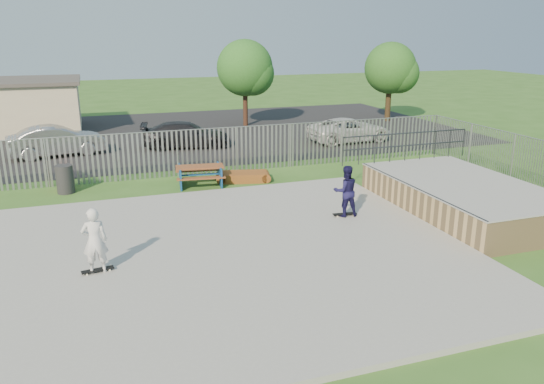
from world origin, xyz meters
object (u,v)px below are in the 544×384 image
object	(u,v)px
picnic_table	(200,175)
trash_bin_red	(65,178)
tree_mid	(245,68)
skater_navy	(346,191)
trash_bin_grey	(65,179)
skater_white	(95,241)
car_silver	(57,141)
tree_right	(390,68)
funbox	(243,177)
car_white	(350,130)
car_dark	(186,135)

from	to	relation	value
picnic_table	trash_bin_red	xyz separation A→B (m)	(-5.18, 1.12, 0.05)
picnic_table	tree_mid	world-z (taller)	tree_mid
picnic_table	skater_navy	size ratio (longest dim) A/B	1.22
picnic_table	trash_bin_grey	bearing A→B (deg)	-179.79
trash_bin_grey	picnic_table	bearing A→B (deg)	-7.06
trash_bin_red	skater_white	bearing A→B (deg)	-83.44
car_silver	tree_right	distance (m)	21.95
funbox	tree_mid	size ratio (longest dim) A/B	0.37
trash_bin_grey	skater_white	xyz separation A→B (m)	(0.97, -8.16, 0.46)
skater_navy	skater_white	distance (m)	8.10
picnic_table	car_white	world-z (taller)	car_white
trash_bin_red	skater_white	world-z (taller)	skater_white
funbox	car_white	size ratio (longest dim) A/B	0.43
funbox	car_white	distance (m)	9.99
tree_right	tree_mid	bearing A→B (deg)	172.49
car_white	skater_white	world-z (taller)	skater_white
car_silver	car_white	size ratio (longest dim) A/B	0.97
funbox	trash_bin_grey	size ratio (longest dim) A/B	1.85
car_white	tree_right	distance (m)	8.70
tree_right	skater_white	size ratio (longest dim) A/B	3.13
funbox	skater_navy	world-z (taller)	skater_navy
picnic_table	trash_bin_red	distance (m)	5.30
skater_navy	trash_bin_red	bearing A→B (deg)	-31.84
car_silver	car_white	bearing A→B (deg)	-105.91
car_silver	skater_navy	world-z (taller)	skater_navy
tree_right	trash_bin_red	bearing A→B (deg)	-152.98
trash_bin_red	car_white	world-z (taller)	car_white
car_white	skater_navy	xyz separation A→B (m)	(-6.11, -11.69, 0.32)
picnic_table	car_dark	world-z (taller)	car_dark
funbox	trash_bin_grey	bearing A→B (deg)	-172.07
car_white	tree_mid	world-z (taller)	tree_mid
car_white	car_silver	bearing A→B (deg)	81.03
car_silver	skater_white	world-z (taller)	skater_white
trash_bin_grey	trash_bin_red	bearing A→B (deg)	92.70
picnic_table	car_dark	xyz separation A→B (m)	(0.79, 7.47, 0.29)
skater_navy	car_dark	bearing A→B (deg)	-71.92
trash_bin_red	car_dark	world-z (taller)	car_dark
funbox	car_silver	xyz separation A→B (m)	(-7.52, 7.49, 0.59)
trash_bin_red	skater_navy	bearing A→B (deg)	-37.43
car_dark	tree_mid	xyz separation A→B (m)	(4.94, 5.59, 3.05)
car_silver	tree_right	xyz separation A→B (m)	(21.35, 4.22, 2.83)
tree_right	skater_navy	size ratio (longest dim) A/B	3.13
funbox	trash_bin_red	bearing A→B (deg)	-175.92
car_silver	skater_white	size ratio (longest dim) A/B	2.69
trash_bin_red	car_white	size ratio (longest dim) A/B	0.19
car_silver	tree_mid	size ratio (longest dim) A/B	0.83
car_dark	tree_right	world-z (taller)	tree_right
skater_navy	skater_white	xyz separation A→B (m)	(-7.88, -1.85, 0.00)
picnic_table	tree_right	bearing A→B (deg)	44.14
trash_bin_red	trash_bin_grey	world-z (taller)	trash_bin_grey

